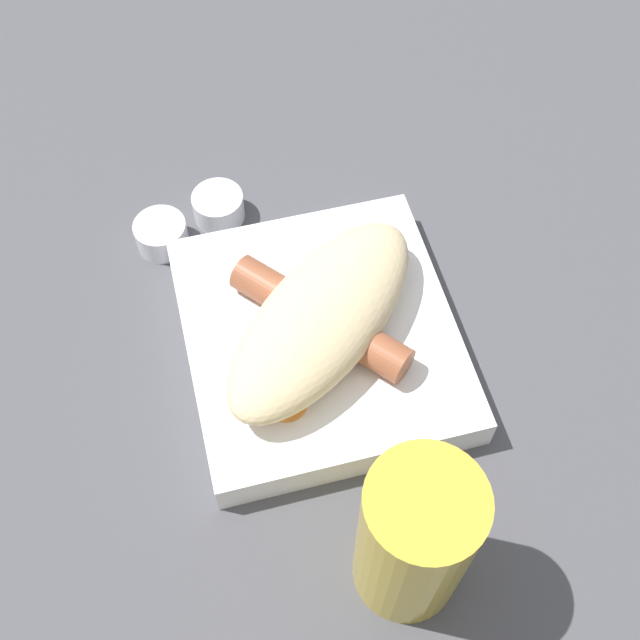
{
  "coord_description": "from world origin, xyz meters",
  "views": [
    {
      "loc": [
        0.29,
        -0.07,
        0.52
      ],
      "look_at": [
        0.0,
        0.0,
        0.04
      ],
      "focal_mm": 45.0,
      "sensor_mm": 36.0,
      "label": 1
    }
  ],
  "objects": [
    {
      "name": "ground_plane",
      "position": [
        0.0,
        0.0,
        0.0
      ],
      "size": [
        3.0,
        3.0,
        0.0
      ],
      "primitive_type": "plane",
      "color": "#4C4C51"
    },
    {
      "name": "condiment_cup_near",
      "position": [
        -0.14,
        -0.05,
        0.01
      ],
      "size": [
        0.04,
        0.04,
        0.02
      ],
      "color": "white",
      "rests_on": "ground_plane"
    },
    {
      "name": "food_tray",
      "position": [
        0.0,
        0.0,
        0.01
      ],
      "size": [
        0.21,
        0.19,
        0.03
      ],
      "color": "white",
      "rests_on": "ground_plane"
    },
    {
      "name": "drink_glass",
      "position": [
        0.17,
        0.01,
        0.07
      ],
      "size": [
        0.07,
        0.07,
        0.13
      ],
      "color": "gold",
      "rests_on": "ground_plane"
    },
    {
      "name": "condiment_cup_far",
      "position": [
        -0.13,
        -0.1,
        0.01
      ],
      "size": [
        0.04,
        0.04,
        0.02
      ],
      "color": "white",
      "rests_on": "ground_plane"
    },
    {
      "name": "pickled_veggies",
      "position": [
        0.03,
        -0.04,
        0.03
      ],
      "size": [
        0.07,
        0.05,
        0.0
      ],
      "color": "orange",
      "rests_on": "food_tray"
    },
    {
      "name": "sausage",
      "position": [
        0.0,
        0.0,
        0.04
      ],
      "size": [
        0.12,
        0.13,
        0.03
      ],
      "color": "#9E5638",
      "rests_on": "food_tray"
    },
    {
      "name": "bread_roll",
      "position": [
        0.01,
        0.0,
        0.05
      ],
      "size": [
        0.18,
        0.19,
        0.04
      ],
      "color": "beige",
      "rests_on": "food_tray"
    }
  ]
}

